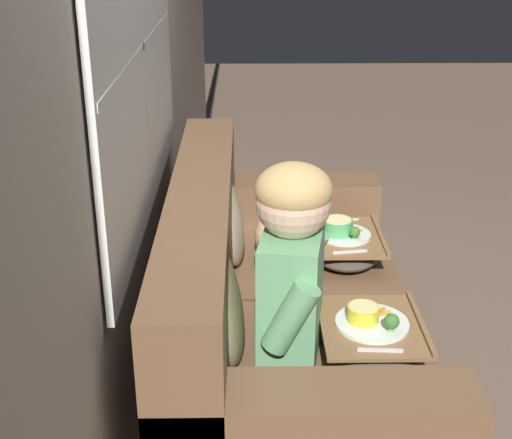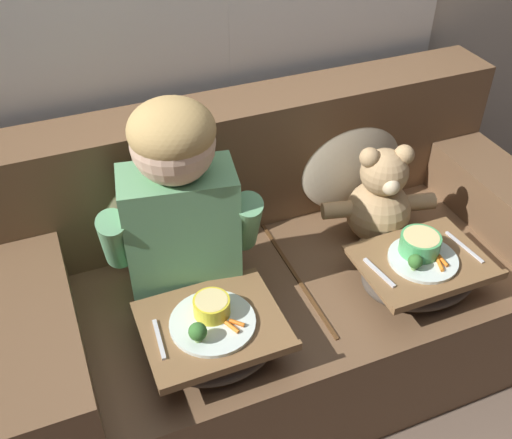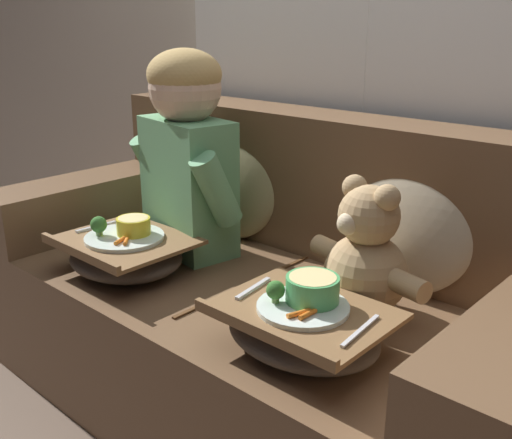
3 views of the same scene
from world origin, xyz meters
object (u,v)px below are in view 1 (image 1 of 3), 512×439
couch (276,328)px  child_figure (293,255)px  throw_pillow_behind_teddy (227,216)px  teddy_bear (282,226)px  lap_tray_teddy (344,245)px  throw_pillow_behind_child (222,300)px  lap_tray_child (371,337)px

couch → child_figure: 0.61m
throw_pillow_behind_teddy → teddy_bear: (-0.00, -0.23, -0.05)m
throw_pillow_behind_teddy → lap_tray_teddy: bearing=-90.0°
child_figure → teddy_bear: child_figure is taller
lap_tray_teddy → throw_pillow_behind_child: bearing=144.7°
lap_tray_child → lap_tray_teddy: (0.71, 0.00, 0.00)m
child_figure → lap_tray_teddy: size_ratio=1.65×
teddy_bear → throw_pillow_behind_teddy: bearing=89.7°
lap_tray_child → teddy_bear: bearing=20.7°
lap_tray_child → lap_tray_teddy: lap_tray_teddy is taller
teddy_bear → lap_tray_child: teddy_bear is taller
throw_pillow_behind_teddy → lap_tray_child: (-0.71, -0.50, -0.14)m
couch → throw_pillow_behind_teddy: 0.52m
teddy_bear → lap_tray_child: 0.76m
couch → throw_pillow_behind_child: couch is taller
throw_pillow_behind_teddy → lap_tray_teddy: throw_pillow_behind_teddy is taller
throw_pillow_behind_teddy → child_figure: child_figure is taller
child_figure → throw_pillow_behind_child: bearing=89.9°
couch → lap_tray_teddy: bearing=-40.4°
throw_pillow_behind_child → teddy_bear: 0.75m
couch → teddy_bear: bearing=-5.8°
throw_pillow_behind_teddy → lap_tray_teddy: size_ratio=1.08×
child_figure → teddy_bear: size_ratio=1.67×
throw_pillow_behind_child → teddy_bear: throw_pillow_behind_child is taller
teddy_bear → lap_tray_teddy: teddy_bear is taller
child_figure → teddy_bear: 0.74m
lap_tray_teddy → lap_tray_child: bearing=-179.9°
teddy_bear → lap_tray_child: (-0.71, -0.27, -0.10)m
teddy_bear → child_figure: bearing=179.7°
teddy_bear → lap_tray_teddy: bearing=-89.8°
teddy_bear → lap_tray_teddy: (0.00, -0.27, -0.09)m
couch → child_figure: child_figure is taller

